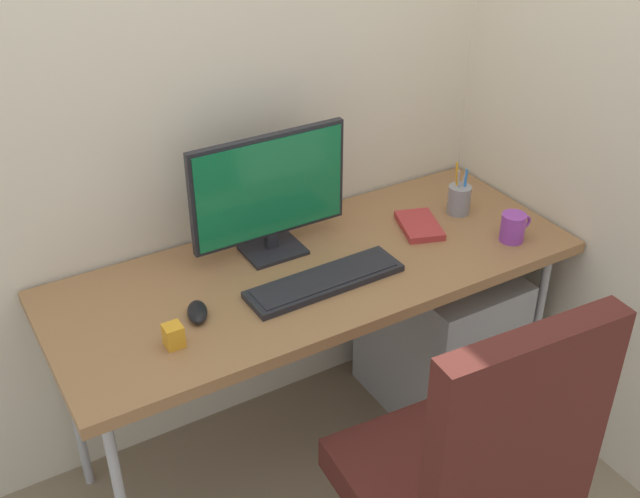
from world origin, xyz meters
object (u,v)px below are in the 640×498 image
object	(u,v)px
filing_cabinet	(437,335)
keyboard	(325,281)
mouse	(197,312)
desk_clamp_accessory	(174,336)
monitor	(270,191)
pen_holder	(459,199)
office_chair	(471,470)
notebook	(419,225)
coffee_mug	(513,227)

from	to	relation	value
filing_cabinet	keyboard	distance (m)	0.70
mouse	desk_clamp_accessory	bearing A→B (deg)	-120.87
filing_cabinet	desk_clamp_accessory	bearing A→B (deg)	-172.69
monitor	mouse	distance (m)	0.43
pen_holder	desk_clamp_accessory	distance (m)	1.09
office_chair	keyboard	xyz separation A→B (m)	(-0.05, 0.62, 0.22)
filing_cabinet	pen_holder	world-z (taller)	pen_holder
pen_holder	mouse	bearing A→B (deg)	-174.33
filing_cabinet	pen_holder	bearing A→B (deg)	32.21
keyboard	pen_holder	distance (m)	0.62
keyboard	pen_holder	bearing A→B (deg)	12.90
monitor	notebook	distance (m)	0.52
notebook	coffee_mug	size ratio (longest dim) A/B	1.64
mouse	notebook	bearing A→B (deg)	24.66
monitor	pen_holder	world-z (taller)	monitor
mouse	notebook	distance (m)	0.80
monitor	pen_holder	size ratio (longest dim) A/B	2.78
pen_holder	filing_cabinet	bearing A→B (deg)	-147.79
coffee_mug	desk_clamp_accessory	distance (m)	1.11
pen_holder	desk_clamp_accessory	size ratio (longest dim) A/B	2.85
notebook	desk_clamp_accessory	size ratio (longest dim) A/B	2.93
mouse	desk_clamp_accessory	size ratio (longest dim) A/B	1.65
mouse	coffee_mug	xyz separation A→B (m)	(1.01, -0.13, 0.03)
notebook	desk_clamp_accessory	bearing A→B (deg)	-150.84
office_chair	coffee_mug	xyz separation A→B (m)	(0.58, 0.53, 0.25)
mouse	coffee_mug	size ratio (longest dim) A/B	0.92
keyboard	coffee_mug	size ratio (longest dim) A/B	4.25
filing_cabinet	monitor	xyz separation A→B (m)	(-0.56, 0.16, 0.65)
keyboard	desk_clamp_accessory	world-z (taller)	desk_clamp_accessory
mouse	desk_clamp_accessory	world-z (taller)	desk_clamp_accessory
monitor	pen_holder	bearing A→B (deg)	-9.07
keyboard	mouse	world-z (taller)	mouse
notebook	monitor	bearing A→B (deg)	-175.60
desk_clamp_accessory	mouse	bearing A→B (deg)	39.92
monitor	notebook	xyz separation A→B (m)	(0.47, -0.12, -0.19)
desk_clamp_accessory	pen_holder	bearing A→B (deg)	9.51
pen_holder	notebook	distance (m)	0.18
monitor	keyboard	size ratio (longest dim) A/B	1.05
monitor	coffee_mug	distance (m)	0.77
monitor	pen_holder	xyz separation A→B (m)	(0.65, -0.10, -0.15)
monitor	keyboard	distance (m)	0.31
keyboard	mouse	xyz separation A→B (m)	(-0.38, 0.04, 0.01)
pen_holder	coffee_mug	bearing A→B (deg)	-82.00
notebook	keyboard	bearing A→B (deg)	-145.51
filing_cabinet	desk_clamp_accessory	size ratio (longest dim) A/B	9.41
keyboard	pen_holder	size ratio (longest dim) A/B	2.66
notebook	office_chair	bearing A→B (deg)	-97.80
monitor	mouse	xyz separation A→B (m)	(-0.33, -0.20, -0.19)
office_chair	filing_cabinet	bearing A→B (deg)	56.57
coffee_mug	pen_holder	bearing A→B (deg)	98.00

